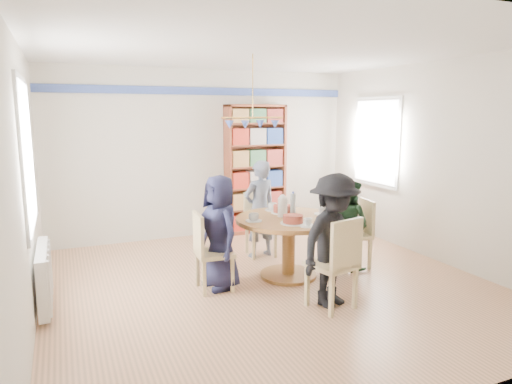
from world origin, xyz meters
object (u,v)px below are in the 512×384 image
radiator (44,276)px  chair_right (359,230)px  person_near (334,241)px  dining_table (289,233)px  chair_near (338,260)px  person_far (260,209)px  bookshelf (255,170)px  person_right (349,224)px  chair_far (259,221)px  person_left (220,232)px  chair_left (208,248)px

radiator → chair_right: size_ratio=1.12×
chair_right → person_near: person_near is taller
dining_table → chair_near: chair_near is taller
person_far → bookshelf: size_ratio=0.64×
dining_table → person_right: bearing=-0.1°
person_right → bookshelf: (-0.39, 2.19, 0.47)m
chair_far → person_left: 1.36m
radiator → chair_left: size_ratio=1.11×
person_far → bookshelf: (0.49, 1.30, 0.37)m
person_right → bookshelf: bearing=-3.2°
chair_right → bookshelf: bearing=104.0°
chair_right → person_left: (-1.92, 0.01, 0.17)m
radiator → person_left: bearing=-4.5°
radiator → person_right: bearing=-2.3°
chair_left → bookshelf: bookshelf is taller
radiator → person_far: size_ratio=0.73×
chair_left → chair_near: chair_near is taller
person_left → bookshelf: (1.38, 2.19, 0.39)m
radiator → chair_far: bearing=16.8°
chair_left → chair_far: bearing=43.3°
chair_near → person_right: (0.87, 1.06, 0.05)m
radiator → chair_near: size_ratio=1.03×
chair_far → person_far: person_far is taller
dining_table → chair_far: bearing=87.9°
person_near → dining_table: bearing=71.7°
radiator → person_far: (2.75, 0.74, 0.33)m
chair_far → person_left: (-0.92, -0.99, 0.17)m
chair_right → person_left: 1.93m
chair_near → person_near: bearing=77.7°
radiator → person_near: person_near is taller
chair_right → person_right: size_ratio=0.76×
chair_left → radiator: bearing=173.9°
radiator → chair_near: 3.02m
person_left → person_right: size_ratio=1.13×
chair_right → chair_near: (-1.03, -1.06, 0.05)m
radiator → person_near: 3.01m
chair_near → person_far: (-0.01, 1.95, 0.15)m
person_far → person_near: 1.83m
chair_left → person_right: bearing=1.0°
person_right → chair_right: bearing=-105.1°
person_near → person_left: bearing=113.8°
person_far → person_near: (0.04, -1.83, 0.02)m
chair_near → person_left: person_left is taller
dining_table → chair_far: chair_far is taller
dining_table → person_far: person_far is taller
person_near → chair_near: bearing=-122.8°
dining_table → chair_left: (-1.05, -0.04, -0.06)m
dining_table → person_right: 0.88m
chair_near → chair_left: bearing=135.8°
chair_near → person_left: 1.40m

